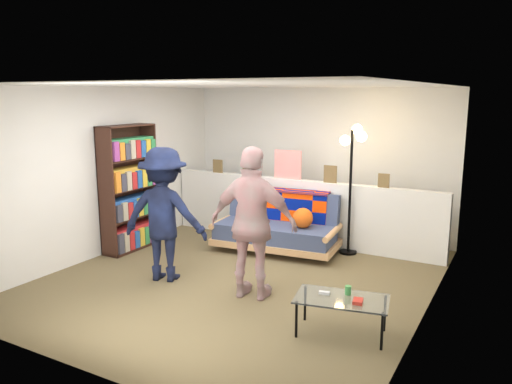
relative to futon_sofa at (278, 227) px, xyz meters
The scene contains 10 objects.
ground 1.32m from the futon_sofa, 85.53° to the right, with size 5.00×5.00×0.00m, color brown.
room_shell 1.53m from the futon_sofa, 82.88° to the right, with size 4.60×5.05×2.45m.
half_wall_ledge 0.57m from the futon_sofa, 79.65° to the left, with size 4.45×0.15×1.00m, color silver.
ledge_decor 0.97m from the futon_sofa, 103.80° to the left, with size 2.97×0.02×0.45m.
futon_sofa is the anchor object (origin of this frame).
bookshelf 2.27m from the futon_sofa, 153.37° to the right, with size 0.31×0.93×1.86m.
coffee_table 2.70m from the futon_sofa, 50.25° to the right, with size 0.97×0.65×0.46m.
floor_lamp 1.43m from the futon_sofa, 23.15° to the left, with size 0.42×0.34×1.88m.
person_left 1.93m from the futon_sofa, 112.89° to the right, with size 1.08×0.62×1.67m, color black.
person_right 1.85m from the futon_sofa, 72.77° to the right, with size 1.02×0.43×1.74m, color pink.
Camera 1 is at (3.08, -5.16, 2.31)m, focal length 35.00 mm.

